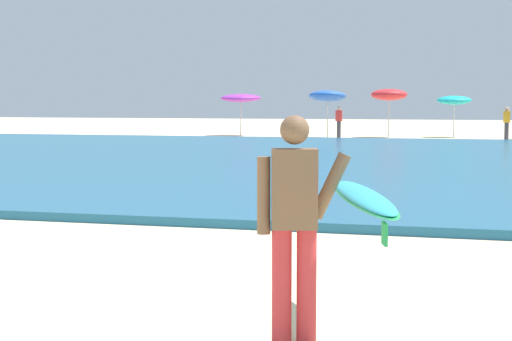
# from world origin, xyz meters

# --- Properties ---
(ground_plane) EXTENTS (160.00, 160.00, 0.00)m
(ground_plane) POSITION_xyz_m (0.00, 0.00, 0.00)
(ground_plane) COLOR beige
(sea) EXTENTS (120.00, 28.00, 0.14)m
(sea) POSITION_xyz_m (0.00, 18.69, 0.07)
(sea) COLOR #1E6084
(sea) RESTS_ON ground
(surfer_with_board) EXTENTS (1.30, 2.88, 1.73)m
(surfer_with_board) POSITION_xyz_m (3.13, -0.65, 1.03)
(surfer_with_board) COLOR red
(surfer_with_board) RESTS_ON ground
(beach_umbrella_0) EXTENTS (2.15, 2.16, 2.26)m
(beach_umbrella_0) POSITION_xyz_m (-8.83, 36.93, 2.01)
(beach_umbrella_0) COLOR beige
(beach_umbrella_0) RESTS_ON ground
(beach_umbrella_1) EXTENTS (1.89, 1.93, 2.47)m
(beach_umbrella_1) POSITION_xyz_m (-3.90, 35.80, 2.10)
(beach_umbrella_1) COLOR beige
(beach_umbrella_1) RESTS_ON ground
(beach_umbrella_2) EXTENTS (1.84, 1.86, 2.49)m
(beach_umbrella_2) POSITION_xyz_m (-0.91, 36.81, 2.17)
(beach_umbrella_2) COLOR beige
(beach_umbrella_2) RESTS_ON ground
(beach_umbrella_3) EXTENTS (1.75, 1.77, 2.16)m
(beach_umbrella_3) POSITION_xyz_m (2.28, 37.91, 1.89)
(beach_umbrella_3) COLOR beige
(beach_umbrella_3) RESTS_ON ground
(beachgoer_near_row_left) EXTENTS (0.32, 0.20, 1.58)m
(beachgoer_near_row_left) POSITION_xyz_m (4.84, 34.79, 0.84)
(beachgoer_near_row_left) COLOR #383842
(beachgoer_near_row_left) RESTS_ON ground
(beachgoer_near_row_mid) EXTENTS (0.32, 0.20, 1.58)m
(beachgoer_near_row_mid) POSITION_xyz_m (-3.28, 35.71, 0.84)
(beachgoer_near_row_mid) COLOR #383842
(beachgoer_near_row_mid) RESTS_ON ground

